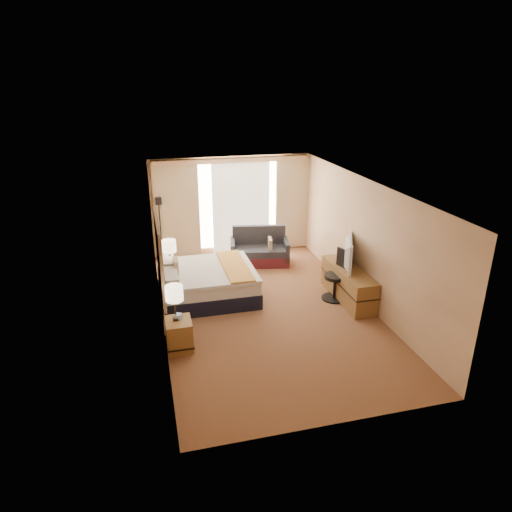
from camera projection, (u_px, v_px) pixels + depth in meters
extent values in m
cube|color=#5B1C1A|center=(266.00, 309.00, 9.46)|extent=(4.20, 7.00, 0.02)
cube|color=silver|center=(267.00, 185.00, 8.52)|extent=(4.20, 7.00, 0.02)
cube|color=#E8BD8D|center=(231.00, 205.00, 12.15)|extent=(4.20, 0.02, 2.60)
cube|color=#E8BD8D|center=(339.00, 344.00, 5.83)|extent=(4.20, 0.02, 2.60)
cube|color=#E8BD8D|center=(158.00, 260.00, 8.51)|extent=(0.02, 7.00, 2.60)
cube|color=#E8BD8D|center=(364.00, 241.00, 9.47)|extent=(0.02, 7.00, 2.60)
cube|color=black|center=(160.00, 257.00, 8.71)|extent=(0.06, 1.85, 1.50)
cube|color=brown|center=(179.00, 335.00, 7.99)|extent=(0.45, 0.52, 0.55)
cube|color=brown|center=(169.00, 278.00, 10.24)|extent=(0.45, 0.52, 0.55)
cube|color=brown|center=(348.00, 284.00, 9.76)|extent=(0.50, 1.80, 0.70)
cube|color=white|center=(241.00, 204.00, 12.17)|extent=(2.30, 0.02, 2.30)
cube|color=beige|center=(177.00, 211.00, 11.72)|extent=(1.15, 0.09, 2.50)
cube|color=beige|center=(292.00, 204.00, 12.43)|extent=(0.90, 0.09, 2.50)
cube|color=white|center=(241.00, 207.00, 12.15)|extent=(1.55, 0.04, 2.50)
cube|color=#E8BD8D|center=(232.00, 160.00, 11.56)|extent=(4.00, 0.16, 0.12)
cube|color=black|center=(209.00, 290.00, 9.93)|extent=(1.95, 1.77, 0.33)
cube|color=silver|center=(209.00, 277.00, 9.82)|extent=(1.91, 1.72, 0.28)
cube|color=silver|center=(212.00, 270.00, 9.78)|extent=(1.79, 1.79, 0.07)
cube|color=gold|center=(235.00, 266.00, 9.88)|extent=(0.51, 1.79, 0.04)
cube|color=silver|center=(171.00, 277.00, 9.15)|extent=(0.26, 0.73, 0.17)
cube|color=silver|center=(168.00, 261.00, 9.92)|extent=(0.26, 0.73, 0.17)
cube|color=beige|center=(176.00, 267.00, 9.55)|extent=(0.09, 0.39, 0.34)
cube|color=#4E161C|center=(259.00, 258.00, 11.74)|extent=(1.60, 1.06, 0.26)
cube|color=#2F2F35|center=(260.00, 251.00, 11.61)|extent=(1.47, 0.89, 0.17)
cube|color=#2F2F35|center=(259.00, 236.00, 11.85)|extent=(1.37, 0.41, 0.58)
cube|color=#2F2F35|center=(233.00, 250.00, 11.62)|extent=(0.26, 0.80, 0.47)
cube|color=#2F2F35|center=(286.00, 249.00, 11.69)|extent=(0.26, 0.80, 0.47)
cube|color=beige|center=(270.00, 245.00, 11.56)|extent=(0.15, 0.38, 0.34)
cube|color=black|center=(163.00, 259.00, 12.00)|extent=(0.21, 0.21, 0.02)
cylinder|color=black|center=(161.00, 232.00, 11.72)|extent=(0.03, 0.03, 1.50)
cube|color=black|center=(158.00, 201.00, 11.42)|extent=(0.15, 0.15, 0.17)
cylinder|color=black|center=(334.00, 298.00, 9.89)|extent=(0.53, 0.53, 0.03)
cylinder|color=black|center=(335.00, 287.00, 9.80)|extent=(0.06, 0.06, 0.48)
cylinder|color=black|center=(335.00, 277.00, 9.71)|extent=(0.47, 0.47, 0.07)
cube|color=black|center=(344.00, 262.00, 9.68)|extent=(0.15, 0.43, 0.53)
cube|color=black|center=(176.00, 319.00, 7.91)|extent=(0.11, 0.11, 0.04)
cylinder|color=black|center=(175.00, 308.00, 7.83)|extent=(0.03, 0.03, 0.38)
cylinder|color=beige|center=(174.00, 293.00, 7.73)|extent=(0.31, 0.31, 0.26)
cube|color=black|center=(171.00, 267.00, 10.08)|extent=(0.11, 0.11, 0.04)
cylinder|color=black|center=(170.00, 258.00, 10.01)|extent=(0.03, 0.03, 0.38)
cylinder|color=beige|center=(169.00, 246.00, 9.91)|extent=(0.31, 0.31, 0.26)
cube|color=#89ABD5|center=(178.00, 317.00, 7.91)|extent=(0.15, 0.15, 0.10)
cube|color=black|center=(174.00, 264.00, 10.18)|extent=(0.23, 0.21, 0.08)
imported|color=black|center=(345.00, 252.00, 9.66)|extent=(0.60, 1.08, 0.64)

